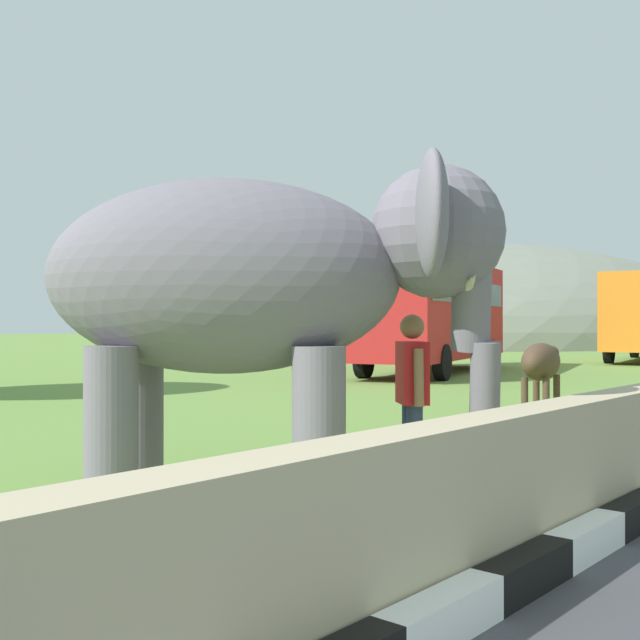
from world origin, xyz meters
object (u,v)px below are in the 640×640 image
object	(u,v)px
elephant	(265,282)
cow_near	(542,363)
person_handler	(412,392)
bus_red	(433,307)

from	to	relation	value
elephant	cow_near	world-z (taller)	elephant
person_handler	bus_red	bearing A→B (deg)	31.88
person_handler	cow_near	xyz separation A→B (m)	(6.79, 1.86, -0.06)
person_handler	cow_near	world-z (taller)	person_handler
bus_red	cow_near	world-z (taller)	bus_red
elephant	person_handler	world-z (taller)	elephant
bus_red	cow_near	bearing A→B (deg)	-137.46
cow_near	person_handler	bearing A→B (deg)	-164.69
elephant	person_handler	bearing A→B (deg)	-29.26
elephant	person_handler	distance (m)	1.75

